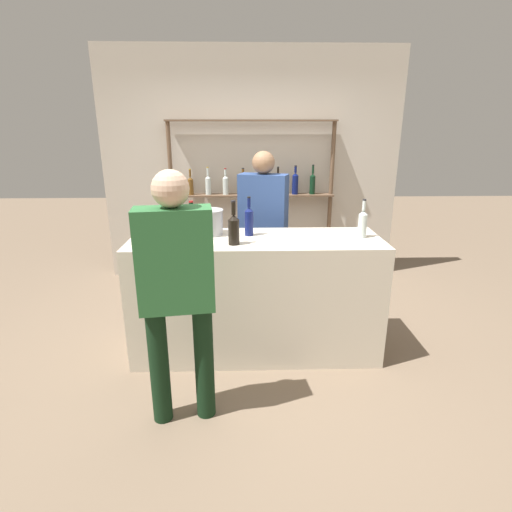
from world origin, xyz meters
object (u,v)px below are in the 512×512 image
Objects in this scene: customer_left at (177,284)px; counter_bottle_3 at (363,223)px; counter_bottle_0 at (234,228)px; ice_bucket at (209,222)px; cork_jar at (151,233)px; server_behind_counter at (263,222)px; counter_bottle_1 at (249,220)px; counter_bottle_2 at (192,226)px.

counter_bottle_3 is at bearing -65.52° from customer_left.
ice_bucket is at bearing 125.11° from counter_bottle_0.
customer_left reaches higher than cork_jar.
counter_bottle_1 is at bearing 5.39° from server_behind_counter.
counter_bottle_0 is 0.21× the size of customer_left.
ice_bucket is 0.14× the size of server_behind_counter.
counter_bottle_1 reaches higher than counter_bottle_2.
counter_bottle_2 is at bearing -119.08° from ice_bucket.
counter_bottle_3 is 0.19× the size of customer_left.
counter_bottle_2 is 0.24m from ice_bucket.
cork_jar is at bearing 174.24° from counter_bottle_0.
cork_jar is 0.10× the size of server_behind_counter.
counter_bottle_0 is at bearing -16.36° from counter_bottle_2.
counter_bottle_0 is at bearing -114.53° from counter_bottle_1.
server_behind_counter reaches higher than counter_bottle_0.
counter_bottle_0 reaches higher than counter_bottle_1.
counter_bottle_0 is 1.06m from counter_bottle_3.
counter_bottle_1 is 1.08m from customer_left.
server_behind_counter reaches higher than customer_left.
counter_bottle_3 is at bearing 3.34° from counter_bottle_2.
ice_bucket is at bearing 60.92° from counter_bottle_2.
ice_bucket is at bearing 173.00° from counter_bottle_1.
server_behind_counter reaches higher than cork_jar.
counter_bottle_3 is (1.05, 0.18, -0.01)m from counter_bottle_0.
server_behind_counter is (0.48, 0.63, -0.15)m from ice_bucket.
counter_bottle_2 is at bearing -176.66° from counter_bottle_3.
counter_bottle_2 is 0.19× the size of server_behind_counter.
customer_left is at bearing -90.46° from counter_bottle_2.
counter_bottle_1 reaches higher than cork_jar.
server_behind_counter is at bearing 52.51° from ice_bucket.
ice_bucket is 1.02m from customer_left.
counter_bottle_0 is 2.12× the size of cork_jar.
cork_jar is at bearing -174.34° from counter_bottle_2.
counter_bottle_3 is 1.10m from server_behind_counter.
counter_bottle_0 reaches higher than cork_jar.
customer_left reaches higher than counter_bottle_2.
cork_jar is (-0.32, -0.03, -0.04)m from counter_bottle_2.
counter_bottle_1 reaches higher than ice_bucket.
cork_jar is 0.10× the size of customer_left.
counter_bottle_1 reaches higher than counter_bottle_3.
counter_bottle_3 reaches higher than cork_jar.
ice_bucket is 0.81m from server_behind_counter.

